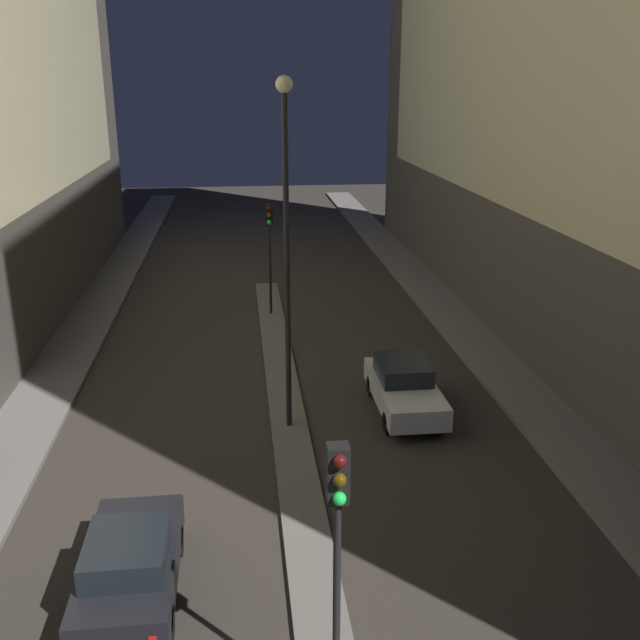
# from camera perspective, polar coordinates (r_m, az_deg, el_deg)

# --- Properties ---
(median_strip) EXTENTS (1.07, 29.08, 0.12)m
(median_strip) POSITION_cam_1_polar(r_m,az_deg,el_deg) (22.25, -2.67, -7.27)
(median_strip) COLOR #66605B
(median_strip) RESTS_ON ground
(traffic_light_near) EXTENTS (0.32, 0.42, 4.78)m
(traffic_light_near) POSITION_cam_1_polar(r_m,az_deg,el_deg) (10.79, 1.42, -16.06)
(traffic_light_near) COLOR black
(traffic_light_near) RESTS_ON median_strip
(traffic_light_mid) EXTENTS (0.32, 0.42, 4.78)m
(traffic_light_mid) POSITION_cam_1_polar(r_m,az_deg,el_deg) (30.31, -4.07, 6.85)
(traffic_light_mid) COLOR black
(traffic_light_mid) RESTS_ON median_strip
(street_lamp) EXTENTS (0.45, 0.45, 9.78)m
(street_lamp) POSITION_cam_1_polar(r_m,az_deg,el_deg) (19.31, -2.72, 7.80)
(street_lamp) COLOR black
(street_lamp) RESTS_ON median_strip
(car_left_lane) EXTENTS (1.79, 4.03, 1.54)m
(car_left_lane) POSITION_cam_1_polar(r_m,az_deg,el_deg) (15.17, -14.95, -18.42)
(car_left_lane) COLOR black
(car_left_lane) RESTS_ON ground
(car_right_lane) EXTENTS (1.79, 4.31, 1.55)m
(car_right_lane) POSITION_cam_1_polar(r_m,az_deg,el_deg) (22.23, 6.75, -5.37)
(car_right_lane) COLOR silver
(car_right_lane) RESTS_ON ground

